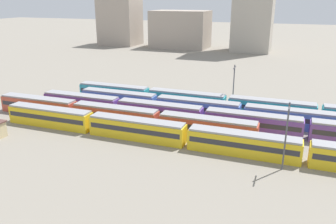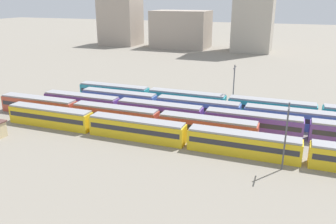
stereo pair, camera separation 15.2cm
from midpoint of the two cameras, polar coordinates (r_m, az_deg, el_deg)
ground_plane at (r=77.48m, az=-11.46°, el=-0.09°), size 600.00×600.00×0.00m
train_track_0 at (r=56.65m, az=12.33°, el=-5.15°), size 93.60×3.06×3.75m
train_track_1 at (r=69.21m, az=-8.82°, el=-0.53°), size 55.80×3.06×3.75m
train_track_2 at (r=66.05m, az=22.02°, el=-2.66°), size 112.50×3.06×3.75m
train_track_3 at (r=70.88m, az=19.78°, el=-0.98°), size 93.60×3.06×3.75m
train_track_4 at (r=76.06m, az=23.83°, el=-0.19°), size 112.50×3.06×3.75m
catenary_pole_0 at (r=51.94m, az=19.00°, el=-3.39°), size 0.24×3.20×10.40m
catenary_pole_1 at (r=78.57m, az=10.81°, el=4.48°), size 0.24×3.20×10.14m
distant_building_0 at (r=190.49m, az=-8.01°, el=14.65°), size 19.47×16.83×23.85m
distant_building_1 at (r=177.24m, az=2.06°, el=13.60°), size 27.93×18.03×18.16m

